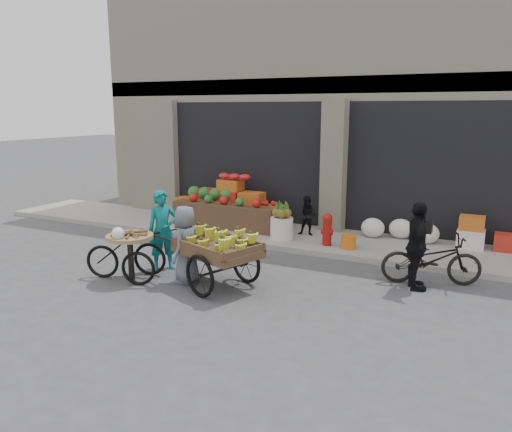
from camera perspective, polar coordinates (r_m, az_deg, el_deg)
The scene contains 15 objects.
ground at distance 8.12m, azimuth -2.48°, elevation -9.87°, with size 80.00×80.00×0.00m, color #424244.
sidewalk at distance 11.68m, azimuth 7.31°, elevation -2.75°, with size 18.00×2.20×0.12m, color gray.
building at distance 15.07m, azimuth 12.75°, elevation 13.11°, with size 14.00×6.45×7.00m.
fruit_display at distance 12.79m, azimuth -2.75°, elevation 1.45°, with size 3.10×1.12×1.24m.
pineapple_bin at distance 11.41m, azimuth 2.96°, elevation -1.41°, with size 0.52×0.52×0.50m, color silver.
fire_hydrant at distance 10.96m, azimuth 8.14°, elevation -1.38°, with size 0.22×0.22×0.71m.
orange_bucket at distance 10.83m, azimuth 10.53°, elevation -2.90°, with size 0.32×0.32×0.30m, color orange.
right_bay_goods at distance 11.63m, azimuth 20.60°, elevation -1.74°, with size 3.35×0.60×0.70m.
seated_person at distance 11.76m, azimuth 5.93°, elevation 0.02°, with size 0.45×0.35×0.93m, color black.
banana_cart at distance 8.62m, azimuth -4.65°, elevation -3.36°, with size 2.63×1.72×1.02m.
vendor_woman at distance 9.71m, azimuth -10.61°, elevation -1.59°, with size 0.56×0.37×1.55m, color #0E6B6E.
tricycle_cart at distance 9.28m, azimuth -14.21°, elevation -3.72°, with size 1.46×1.05×0.95m.
vendor_grey at distance 8.91m, azimuth -8.04°, elevation -3.25°, with size 0.68×0.44×1.39m, color slate.
bicycle at distance 9.34m, azimuth 19.40°, elevation -4.69°, with size 0.60×1.72×0.90m, color black.
cyclist at distance 8.90m, azimuth 17.93°, elevation -3.28°, with size 0.90×0.37×1.54m, color black.
Camera 1 is at (3.67, -6.58, 3.05)m, focal length 35.00 mm.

